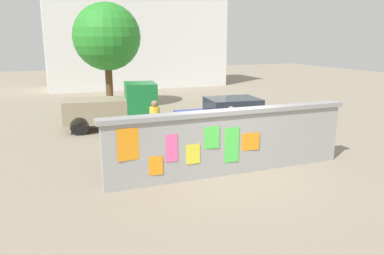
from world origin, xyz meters
The scene contains 9 objects.
ground centered at (0.00, 8.00, 0.00)m, with size 60.00×60.00×0.00m, color gray.
poster_wall centered at (-0.01, 0.00, 0.91)m, with size 7.06×0.42×1.77m.
auto_rickshaw_truck centered at (-1.93, 6.26, 0.90)m, with size 3.77×1.98×1.85m.
car_parked centered at (1.87, 3.79, 0.73)m, with size 3.96×2.09×1.40m.
motorcycle centered at (-2.29, 1.77, 0.46)m, with size 1.88×0.66×0.87m.
person_walking centered at (-1.24, 3.04, 0.99)m, with size 0.47×0.47×1.62m.
person_bystander centered at (0.58, 1.14, 0.99)m, with size 0.47×0.47×1.62m.
tree_roadside centered at (-1.37, 11.08, 3.65)m, with size 3.40×3.40×5.37m.
building_background centered at (2.24, 19.84, 3.69)m, with size 13.36×4.59×7.34m.
Camera 1 is at (-4.54, -8.59, 3.57)m, focal length 35.00 mm.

